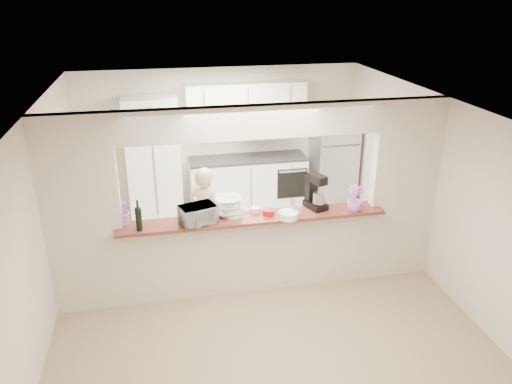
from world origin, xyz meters
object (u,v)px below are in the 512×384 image
object	(u,v)px
refrigerator	(333,157)
person	(206,217)
stand_mixer	(315,193)
toaster_oven	(198,215)

from	to	relation	value
refrigerator	person	size ratio (longest dim) A/B	1.15
stand_mixer	refrigerator	bearing A→B (deg)	65.00
stand_mixer	person	bearing A→B (deg)	151.66
refrigerator	toaster_oven	xyz separation A→B (m)	(-2.75, -2.75, 0.36)
toaster_oven	stand_mixer	size ratio (longest dim) A/B	0.91
toaster_oven	stand_mixer	bearing A→B (deg)	-12.50
refrigerator	stand_mixer	distance (m)	2.89
stand_mixer	person	xyz separation A→B (m)	(-1.36, 0.74, -0.56)
person	stand_mixer	bearing A→B (deg)	-169.35
stand_mixer	person	distance (m)	1.65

